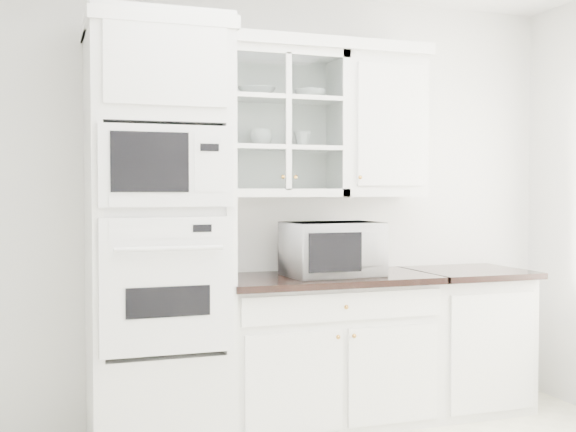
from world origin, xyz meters
name	(u,v)px	position (x,y,z in m)	size (l,w,h in m)	color
room_shell	(352,117)	(0.00, 0.43, 1.78)	(4.00, 3.50, 2.70)	white
oven_column	(158,233)	(-0.75, 1.42, 1.20)	(0.76, 0.68, 2.40)	white
base_cabinet_run	(325,349)	(0.28, 1.45, 0.46)	(1.32, 0.67, 0.92)	white
extra_base_cabinet	(465,338)	(1.28, 1.45, 0.46)	(0.72, 0.67, 0.92)	white
upper_cabinet_glass	(280,124)	(0.03, 1.58, 1.85)	(0.80, 0.33, 0.90)	white
upper_cabinet_solid	(379,127)	(0.71, 1.58, 1.85)	(0.55, 0.33, 0.90)	white
crown_molding	(265,43)	(-0.07, 1.56, 2.33)	(2.14, 0.38, 0.07)	white
countertop_microwave	(331,249)	(0.30, 1.41, 1.08)	(0.56, 0.47, 0.33)	white
bowl_a	(257,92)	(-0.12, 1.58, 2.04)	(0.23, 0.23, 0.06)	white
bowl_b	(310,94)	(0.23, 1.58, 2.04)	(0.19, 0.19, 0.06)	white
cup_a	(261,138)	(-0.09, 1.60, 1.76)	(0.13, 0.13, 0.10)	white
cup_b	(302,139)	(0.18, 1.60, 1.76)	(0.11, 0.11, 0.10)	white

